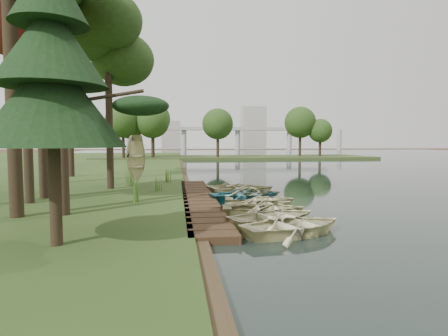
{
  "coord_description": "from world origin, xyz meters",
  "views": [
    {
      "loc": [
        -2.7,
        -18.78,
        3.1
      ],
      "look_at": [
        -0.14,
        1.51,
        1.67
      ],
      "focal_mm": 30.0,
      "sensor_mm": 36.0,
      "label": 1
    }
  ],
  "objects": [
    {
      "name": "stored_rowboat",
      "position": [
        -5.4,
        6.78,
        0.64
      ],
      "size": [
        4.0,
        3.88,
        0.68
      ],
      "primitive_type": "imported",
      "rotation": [
        3.14,
        0.0,
        0.88
      ],
      "color": "beige",
      "rests_on": "bank"
    },
    {
      "name": "rowboat_6",
      "position": [
        1.12,
        1.24,
        0.42
      ],
      "size": [
        4.19,
        3.52,
        0.74
      ],
      "primitive_type": "imported",
      "rotation": [
        0.0,
        0.0,
        1.27
      ],
      "color": "beige",
      "rests_on": "water"
    },
    {
      "name": "reeds_1",
      "position": [
        -3.72,
        2.72,
        0.73
      ],
      "size": [
        0.6,
        0.6,
        0.87
      ],
      "primitive_type": "cone",
      "color": "#3F661E",
      "rests_on": "bank"
    },
    {
      "name": "building_b",
      "position": [
        -5.0,
        145.0,
        6.0
      ],
      "size": [
        8.0,
        8.0,
        12.0
      ],
      "primitive_type": "cube",
      "color": "#A5A5A0",
      "rests_on": "ground"
    },
    {
      "name": "tree_6",
      "position": [
        -11.2,
        12.81,
        11.57
      ],
      "size": [
        4.11,
        4.11,
        13.25
      ],
      "color": "black",
      "rests_on": "bank"
    },
    {
      "name": "building_a",
      "position": [
        30.0,
        140.0,
        9.0
      ],
      "size": [
        10.0,
        8.0,
        18.0
      ],
      "primitive_type": "cube",
      "color": "#A5A5A0",
      "rests_on": "ground"
    },
    {
      "name": "far_trees",
      "position": [
        4.67,
        50.0,
        6.43
      ],
      "size": [
        45.6,
        5.6,
        8.8
      ],
      "color": "black",
      "rests_on": "peninsula"
    },
    {
      "name": "ground",
      "position": [
        0.0,
        0.0,
        0.0
      ],
      "size": [
        300.0,
        300.0,
        0.0
      ],
      "primitive_type": "plane",
      "color": "#3D2F1D"
    },
    {
      "name": "reeds_3",
      "position": [
        -3.23,
        7.58,
        0.8
      ],
      "size": [
        0.6,
        0.6,
        1.01
      ],
      "primitive_type": "cone",
      "color": "#3F661E",
      "rests_on": "bank"
    },
    {
      "name": "pine_tree",
      "position": [
        -5.97,
        -8.29,
        5.0
      ],
      "size": [
        3.8,
        3.8,
        7.76
      ],
      "color": "black",
      "rests_on": "bank"
    },
    {
      "name": "rowboat_5",
      "position": [
        0.79,
        0.14,
        0.43
      ],
      "size": [
        3.97,
        3.08,
        0.76
      ],
      "primitive_type": "imported",
      "rotation": [
        0.0,
        0.0,
        1.71
      ],
      "color": "teal",
      "rests_on": "water"
    },
    {
      "name": "rowboat_7",
      "position": [
        1.16,
        2.64,
        0.44
      ],
      "size": [
        4.1,
        3.19,
        0.78
      ],
      "primitive_type": "imported",
      "rotation": [
        0.0,
        0.0,
        1.71
      ],
      "color": "beige",
      "rests_on": "water"
    },
    {
      "name": "rowboat_4",
      "position": [
        1.23,
        -1.34,
        0.4
      ],
      "size": [
        3.68,
        2.86,
        0.7
      ],
      "primitive_type": "imported",
      "rotation": [
        0.0,
        0.0,
        1.43
      ],
      "color": "beige",
      "rests_on": "water"
    },
    {
      "name": "reeds_2",
      "position": [
        -5.74,
        5.91,
        0.81
      ],
      "size": [
        0.6,
        0.6,
        1.01
      ],
      "primitive_type": "cone",
      "color": "#3F661E",
      "rests_on": "bank"
    },
    {
      "name": "reeds_0",
      "position": [
        -4.63,
        -1.25,
        0.87
      ],
      "size": [
        0.6,
        0.6,
        1.14
      ],
      "primitive_type": "cone",
      "color": "#3F661E",
      "rests_on": "bank"
    },
    {
      "name": "tree_4",
      "position": [
        -6.67,
        4.25,
        8.81
      ],
      "size": [
        4.2,
        4.2,
        10.39
      ],
      "color": "black",
      "rests_on": "bank"
    },
    {
      "name": "peninsula",
      "position": [
        8.0,
        50.0,
        0.23
      ],
      "size": [
        50.0,
        14.0,
        0.45
      ],
      "primitive_type": "cube",
      "color": "#36461F",
      "rests_on": "ground"
    },
    {
      "name": "bridge",
      "position": [
        12.31,
        120.0,
        7.08
      ],
      "size": [
        95.9,
        4.0,
        8.6
      ],
      "color": "#A5A5A0",
      "rests_on": "ground"
    },
    {
      "name": "rowboat_3",
      "position": [
        1.01,
        -2.46,
        0.37
      ],
      "size": [
        3.43,
        2.71,
        0.64
      ],
      "primitive_type": "imported",
      "rotation": [
        0.0,
        0.0,
        1.74
      ],
      "color": "beige",
      "rests_on": "water"
    },
    {
      "name": "rowboat_2",
      "position": [
        0.84,
        -3.71,
        0.41
      ],
      "size": [
        3.76,
        2.92,
        0.72
      ],
      "primitive_type": "imported",
      "rotation": [
        0.0,
        0.0,
        1.43
      ],
      "color": "beige",
      "rests_on": "water"
    },
    {
      "name": "rowboat_0",
      "position": [
        1.12,
        -7.02,
        0.43
      ],
      "size": [
        4.3,
        3.62,
        0.76
      ],
      "primitive_type": "imported",
      "rotation": [
        0.0,
        0.0,
        1.88
      ],
      "color": "beige",
      "rests_on": "water"
    },
    {
      "name": "boardwalk",
      "position": [
        -1.6,
        0.0,
        0.15
      ],
      "size": [
        1.6,
        16.0,
        0.3
      ],
      "primitive_type": "cube",
      "color": "#352414",
      "rests_on": "ground"
    },
    {
      "name": "rowboat_8",
      "position": [
        0.72,
        4.17,
        0.38
      ],
      "size": [
        3.42,
        2.59,
        0.67
      ],
      "primitive_type": "imported",
      "rotation": [
        0.0,
        0.0,
        1.67
      ],
      "color": "beige",
      "rests_on": "water"
    },
    {
      "name": "tree_2",
      "position": [
        -9.43,
        -0.75,
        8.72
      ],
      "size": [
        3.99,
        3.99,
        10.23
      ],
      "color": "black",
      "rests_on": "bank"
    },
    {
      "name": "rowboat_1",
      "position": [
        0.85,
        -5.54,
        0.43
      ],
      "size": [
        4.33,
        3.76,
        0.75
      ],
      "primitive_type": "imported",
      "rotation": [
        0.0,
        0.0,
        1.96
      ],
      "color": "beige",
      "rests_on": "water"
    }
  ]
}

